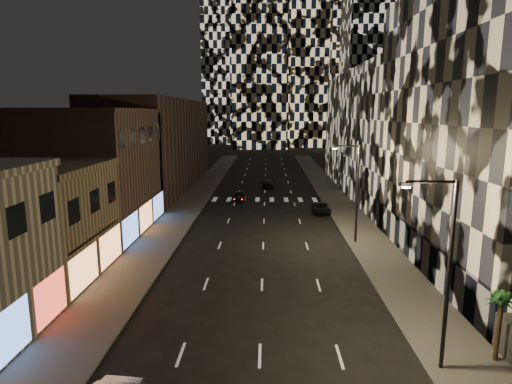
# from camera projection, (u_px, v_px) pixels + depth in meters

# --- Properties ---
(sidewalk_left) EXTENTS (4.00, 120.00, 0.15)m
(sidewalk_left) POSITION_uv_depth(u_px,v_px,m) (194.00, 199.00, 60.04)
(sidewalk_left) COLOR #47443F
(sidewalk_left) RESTS_ON ground
(sidewalk_right) EXTENTS (4.00, 120.00, 0.15)m
(sidewalk_right) POSITION_uv_depth(u_px,v_px,m) (336.00, 199.00, 59.53)
(sidewalk_right) COLOR #47443F
(sidewalk_right) RESTS_ON ground
(curb_left) EXTENTS (0.20, 120.00, 0.15)m
(curb_left) POSITION_uv_depth(u_px,v_px,m) (208.00, 199.00, 59.98)
(curb_left) COLOR #4C4C47
(curb_left) RESTS_ON ground
(curb_right) EXTENTS (0.20, 120.00, 0.15)m
(curb_right) POSITION_uv_depth(u_px,v_px,m) (321.00, 199.00, 59.58)
(curb_right) COLOR #4C4C47
(curb_right) RESTS_ON ground
(retail_tan) EXTENTS (10.00, 10.00, 8.00)m
(retail_tan) POSITION_uv_depth(u_px,v_px,m) (28.00, 225.00, 31.00)
(retail_tan) COLOR #7A6549
(retail_tan) RESTS_ON ground
(retail_brown) EXTENTS (10.00, 15.00, 12.00)m
(retail_brown) POSITION_uv_depth(u_px,v_px,m) (95.00, 173.00, 42.91)
(retail_brown) COLOR #50372D
(retail_brown) RESTS_ON ground
(retail_filler_left) EXTENTS (10.00, 40.00, 14.00)m
(retail_filler_left) POSITION_uv_depth(u_px,v_px,m) (160.00, 144.00, 68.77)
(retail_filler_left) COLOR #50372D
(retail_filler_left) RESTS_ON ground
(midrise_base) EXTENTS (0.60, 25.00, 3.00)m
(midrise_base) POSITION_uv_depth(u_px,v_px,m) (416.00, 246.00, 34.15)
(midrise_base) COLOR #383838
(midrise_base) RESTS_ON ground
(midrise_filler_right) EXTENTS (16.00, 40.00, 18.00)m
(midrise_filler_right) POSITION_uv_depth(u_px,v_px,m) (397.00, 133.00, 64.50)
(midrise_filler_right) COLOR #232326
(midrise_filler_right) RESTS_ON ground
(tower_center_low) EXTENTS (18.00, 18.00, 95.00)m
(tower_center_low) POSITION_uv_depth(u_px,v_px,m) (261.00, 2.00, 139.54)
(tower_center_low) COLOR black
(tower_center_low) RESTS_ON ground
(streetlight_near) EXTENTS (2.55, 0.25, 9.00)m
(streetlight_near) POSITION_uv_depth(u_px,v_px,m) (444.00, 263.00, 19.29)
(streetlight_near) COLOR black
(streetlight_near) RESTS_ON sidewalk_right
(streetlight_far) EXTENTS (2.55, 0.25, 9.00)m
(streetlight_far) POSITION_uv_depth(u_px,v_px,m) (355.00, 187.00, 38.94)
(streetlight_far) COLOR black
(streetlight_far) RESTS_ON sidewalk_right
(car_dark_midlane) EXTENTS (1.70, 4.09, 1.38)m
(car_dark_midlane) POSITION_uv_depth(u_px,v_px,m) (239.00, 196.00, 58.76)
(car_dark_midlane) COLOR black
(car_dark_midlane) RESTS_ON ground
(car_dark_oncoming) EXTENTS (2.01, 4.46, 1.27)m
(car_dark_oncoming) POSITION_uv_depth(u_px,v_px,m) (268.00, 184.00, 69.34)
(car_dark_oncoming) COLOR black
(car_dark_oncoming) RESTS_ON ground
(car_dark_rightlane) EXTENTS (2.08, 4.42, 1.22)m
(car_dark_rightlane) POSITION_uv_depth(u_px,v_px,m) (321.00, 208.00, 51.77)
(car_dark_rightlane) COLOR black
(car_dark_rightlane) RESTS_ON ground
(palm_tree) EXTENTS (1.78, 1.80, 3.53)m
(palm_tree) POSITION_uv_depth(u_px,v_px,m) (501.00, 304.00, 20.32)
(palm_tree) COLOR #47331E
(palm_tree) RESTS_ON sidewalk_right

